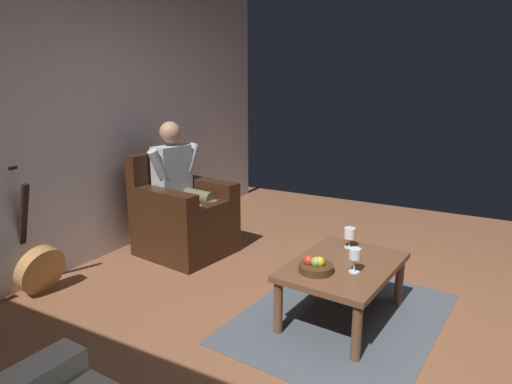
{
  "coord_description": "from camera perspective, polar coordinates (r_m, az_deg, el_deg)",
  "views": [
    {
      "loc": [
        2.59,
        0.57,
        1.63
      ],
      "look_at": [
        -0.55,
        -1.17,
        0.72
      ],
      "focal_mm": 31.51,
      "sensor_mm": 36.0,
      "label": 1
    }
  ],
  "objects": [
    {
      "name": "wall_back",
      "position": [
        4.15,
        -22.54,
        9.56
      ],
      "size": [
        5.88,
        0.06,
        2.74
      ],
      "primitive_type": "cube",
      "color": "silver",
      "rests_on": "ground"
    },
    {
      "name": "coffee_table",
      "position": [
        3.17,
        11.04,
        -9.86
      ],
      "size": [
        0.98,
        0.72,
        0.41
      ],
      "rotation": [
        0.0,
        0.0,
        -0.09
      ],
      "color": "brown",
      "rests_on": "ground"
    },
    {
      "name": "armchair",
      "position": [
        4.33,
        -9.28,
        -3.21
      ],
      "size": [
        0.81,
        0.86,
        0.96
      ],
      "rotation": [
        0.0,
        0.0,
        -0.13
      ],
      "color": "black",
      "rests_on": "ground"
    },
    {
      "name": "wine_glass_far",
      "position": [
        3.41,
        11.81,
        -5.28
      ],
      "size": [
        0.08,
        0.08,
        0.15
      ],
      "color": "silver",
      "rests_on": "coffee_table"
    },
    {
      "name": "wine_glass_near",
      "position": [
        2.99,
        12.44,
        -7.85
      ],
      "size": [
        0.08,
        0.08,
        0.16
      ],
      "color": "silver",
      "rests_on": "coffee_table"
    },
    {
      "name": "guitar",
      "position": [
        3.9,
        -25.81,
        -8.4
      ],
      "size": [
        0.39,
        0.34,
        1.0
      ],
      "color": "#AC7743",
      "rests_on": "ground"
    },
    {
      "name": "ground_plane",
      "position": [
        3.11,
        14.86,
        -17.93
      ],
      "size": [
        6.57,
        6.57,
        0.0
      ],
      "primitive_type": "plane",
      "color": "brown"
    },
    {
      "name": "person_seated",
      "position": [
        4.24,
        -9.45,
        1.03
      ],
      "size": [
        0.63,
        0.58,
        1.25
      ],
      "rotation": [
        0.0,
        0.0,
        -0.13
      ],
      "color": "#9BA2A9",
      "rests_on": "ground"
    },
    {
      "name": "fruit_bowl",
      "position": [
        2.98,
        7.59,
        -9.27
      ],
      "size": [
        0.22,
        0.22,
        0.11
      ],
      "color": "#412C14",
      "rests_on": "coffee_table"
    },
    {
      "name": "rug",
      "position": [
        3.33,
        10.75,
        -15.31
      ],
      "size": [
        1.73,
        1.38,
        0.01
      ],
      "primitive_type": "cube",
      "rotation": [
        0.0,
        0.0,
        -0.09
      ],
      "color": "#444A51",
      "rests_on": "ground"
    }
  ]
}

